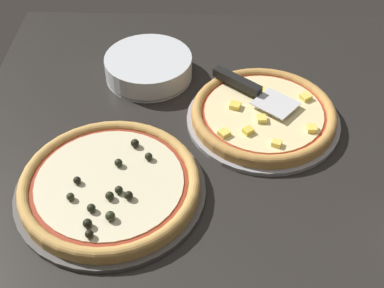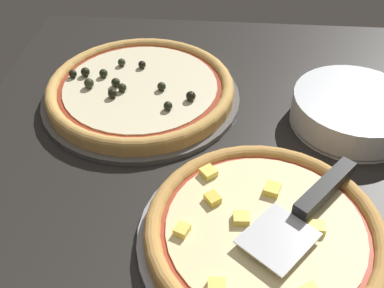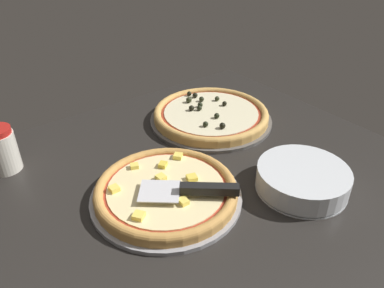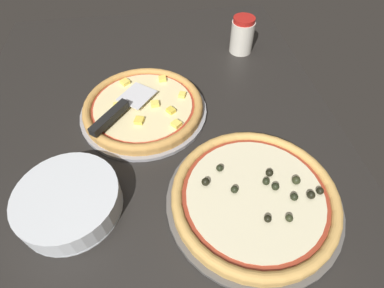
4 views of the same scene
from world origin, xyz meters
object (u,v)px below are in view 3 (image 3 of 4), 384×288
at_px(plate_stack, 302,179).
at_px(parmesan_shaker, 1,150).
at_px(serving_spatula, 198,189).
at_px(pizza_back, 211,114).
at_px(pizza_front, 166,190).

distance_m(plate_stack, parmesan_shaker, 0.73).
height_order(serving_spatula, plate_stack, serving_spatula).
distance_m(serving_spatula, plate_stack, 0.25).
bearing_deg(plate_stack, pizza_back, 83.58).
relative_size(plate_stack, parmesan_shaker, 1.82).
relative_size(serving_spatula, parmesan_shaker, 1.69).
bearing_deg(parmesan_shaker, plate_stack, -43.45).
xyz_separation_m(pizza_back, plate_stack, (-0.04, -0.38, 0.00)).
bearing_deg(parmesan_shaker, serving_spatula, -53.62).
bearing_deg(plate_stack, parmesan_shaker, 136.55).
xyz_separation_m(pizza_front, pizza_back, (0.31, 0.22, 0.00)).
xyz_separation_m(plate_stack, parmesan_shaker, (-0.53, 0.50, 0.03)).
bearing_deg(serving_spatula, parmesan_shaker, 126.38).
bearing_deg(pizza_front, plate_stack, -31.21).
distance_m(pizza_back, serving_spatula, 0.40).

